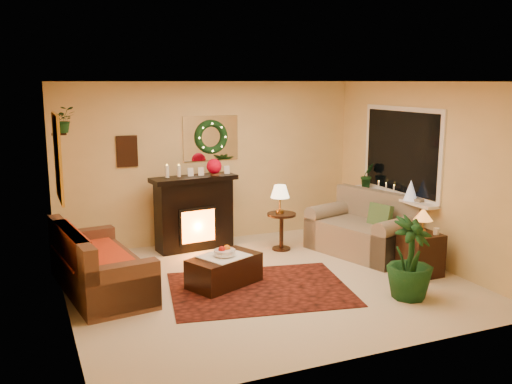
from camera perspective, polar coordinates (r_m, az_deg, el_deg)
name	(u,v)px	position (r m, az deg, el deg)	size (l,w,h in m)	color
floor	(266,282)	(7.60, 1.04, -9.01)	(5.00, 5.00, 0.00)	beige
ceiling	(267,82)	(7.14, 1.11, 10.99)	(5.00, 5.00, 0.00)	white
wall_back	(211,162)	(9.34, -4.55, 2.97)	(5.00, 5.00, 0.00)	#EFD88C
wall_front	(366,226)	(5.33, 10.96, -3.36)	(5.00, 5.00, 0.00)	#EFD88C
wall_left	(61,201)	(6.67, -18.96, -0.87)	(4.50, 4.50, 0.00)	#EFD88C
wall_right	(425,173)	(8.57, 16.54, 1.82)	(4.50, 4.50, 0.00)	#EFD88C
area_rug	(260,289)	(7.36, 0.37, -9.67)	(2.24, 1.68, 0.01)	maroon
sofa	(100,258)	(7.43, -15.29, -6.39)	(0.85, 1.94, 0.84)	#4D371D
red_throw	(93,254)	(7.56, -16.03, -5.95)	(0.78, 1.27, 0.02)	#B22130
fireplace	(194,214)	(8.99, -6.21, -2.24)	(1.19, 0.38, 1.09)	#321E14
poinsettia	(214,166)	(8.90, -4.22, 2.58)	(0.24, 0.24, 0.24)	red
mantel_candle_a	(167,172)	(8.72, -8.89, 2.03)	(0.06, 0.06, 0.19)	white
mantel_candle_b	(179,171)	(8.74, -7.72, 2.08)	(0.06, 0.06, 0.17)	white
mantel_mirror	(211,138)	(9.27, -4.55, 5.40)	(0.92, 0.02, 0.72)	white
wreath	(212,137)	(9.23, -4.47, 5.50)	(0.55, 0.55, 0.11)	#194719
wall_art	(127,151)	(8.96, -12.77, 4.00)	(0.32, 0.03, 0.48)	#381E11
gold_mirror	(58,157)	(6.89, -19.22, 3.28)	(0.03, 0.84, 1.00)	gold
hanging_plant	(64,132)	(7.62, -18.67, 5.67)	(0.33, 0.28, 0.36)	#194719
loveseat	(362,227)	(8.86, 10.58, -3.44)	(0.93, 1.60, 0.93)	tan
window_frame	(401,152)	(8.96, 14.33, 3.93)	(0.03, 1.86, 1.36)	white
window_glass	(400,152)	(8.95, 14.25, 3.92)	(0.02, 1.70, 1.22)	black
window_sill	(393,196)	(9.00, 13.59, -0.39)	(0.22, 1.86, 0.04)	white
mini_tree	(411,190)	(8.61, 15.22, 0.17)	(0.20, 0.20, 0.31)	silver
sill_plant	(367,176)	(9.48, 11.07, 1.60)	(0.29, 0.23, 0.52)	#154114
side_table_round	(281,230)	(8.93, 2.56, -3.77)	(0.45, 0.45, 0.59)	#492917
lamp_cream	(280,194)	(8.82, 2.42, -0.25)	(0.29, 0.29, 0.45)	#FFE4AD
end_table_square	(420,256)	(8.12, 16.11, -6.14)	(0.48, 0.48, 0.58)	#532E1B
lamp_tiffany	(423,222)	(7.97, 16.34, -2.92)	(0.26, 0.26, 0.37)	orange
coffee_table	(224,270)	(7.44, -3.20, -7.78)	(0.93, 0.51, 0.39)	#4E2814
fruit_bowl	(225,252)	(7.35, -3.14, -6.03)	(0.28, 0.28, 0.06)	white
floor_palm	(410,263)	(7.19, 15.15, -6.82)	(1.68, 1.68, 3.00)	black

